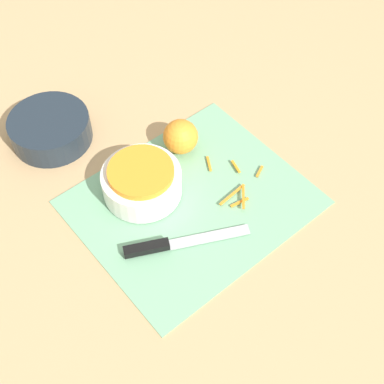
{
  "coord_description": "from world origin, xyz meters",
  "views": [
    {
      "loc": [
        -0.41,
        -0.49,
        0.89
      ],
      "look_at": [
        0.0,
        0.0,
        0.04
      ],
      "focal_mm": 50.0,
      "sensor_mm": 36.0,
      "label": 1
    }
  ],
  "objects_px": {
    "knife": "(164,245)",
    "orange_left": "(181,137)",
    "bowl_speckled": "(142,181)",
    "bowl_dark": "(50,129)"
  },
  "relations": [
    {
      "from": "knife",
      "to": "orange_left",
      "type": "bearing_deg",
      "value": 69.98
    },
    {
      "from": "bowl_speckled",
      "to": "knife",
      "type": "relative_size",
      "value": 0.7
    },
    {
      "from": "knife",
      "to": "orange_left",
      "type": "xyz_separation_m",
      "value": [
        0.18,
        0.17,
        0.03
      ]
    },
    {
      "from": "orange_left",
      "to": "knife",
      "type": "bearing_deg",
      "value": -136.47
    },
    {
      "from": "bowl_speckled",
      "to": "orange_left",
      "type": "relative_size",
      "value": 2.13
    },
    {
      "from": "bowl_speckled",
      "to": "orange_left",
      "type": "bearing_deg",
      "value": 16.84
    },
    {
      "from": "bowl_dark",
      "to": "knife",
      "type": "height_order",
      "value": "bowl_dark"
    },
    {
      "from": "bowl_dark",
      "to": "knife",
      "type": "xyz_separation_m",
      "value": [
        0.01,
        -0.38,
        -0.02
      ]
    },
    {
      "from": "knife",
      "to": "bowl_speckled",
      "type": "bearing_deg",
      "value": 96.32
    },
    {
      "from": "bowl_dark",
      "to": "bowl_speckled",
      "type": "bearing_deg",
      "value": -75.85
    }
  ]
}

